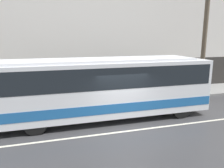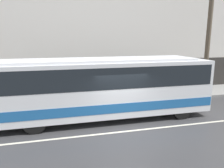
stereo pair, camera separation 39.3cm
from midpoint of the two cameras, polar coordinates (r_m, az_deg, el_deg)
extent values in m
plane|color=#38383A|center=(10.12, 2.78, -12.23)|extent=(60.00, 60.00, 0.00)
cube|color=gray|center=(15.09, -4.01, -3.68)|extent=(60.00, 2.99, 0.13)
cube|color=silver|center=(16.15, -5.55, 14.99)|extent=(60.00, 0.30, 9.98)
cube|color=#2D2B28|center=(16.23, -5.18, 1.71)|extent=(60.00, 0.06, 2.49)
cube|color=beige|center=(10.12, 2.78, -12.21)|extent=(54.00, 0.14, 0.01)
cube|color=silver|center=(11.14, -3.80, -0.84)|extent=(11.24, 2.51, 2.65)
cube|color=#1E5999|center=(11.34, -3.74, -4.67)|extent=(11.19, 2.53, 0.45)
cube|color=black|center=(11.01, -3.85, 2.42)|extent=(10.90, 2.53, 1.01)
cube|color=orange|center=(13.28, 20.42, 5.51)|extent=(0.12, 1.88, 0.28)
cube|color=silver|center=(10.91, -3.90, 6.27)|extent=(9.56, 2.13, 0.12)
cylinder|color=black|center=(12.00, 16.70, -6.16)|extent=(1.02, 0.28, 1.02)
cylinder|color=black|center=(13.80, 11.82, -3.52)|extent=(1.02, 0.28, 1.02)
cylinder|color=black|center=(10.23, -20.46, -9.64)|extent=(1.02, 0.28, 1.02)
cylinder|color=black|center=(12.29, -19.77, -5.94)|extent=(1.02, 0.28, 1.02)
cylinder|color=brown|center=(16.82, 22.29, 9.93)|extent=(0.31, 0.31, 7.29)
camera|label=1|loc=(0.20, -91.00, -0.22)|focal=35.00mm
camera|label=2|loc=(0.20, 89.00, 0.22)|focal=35.00mm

